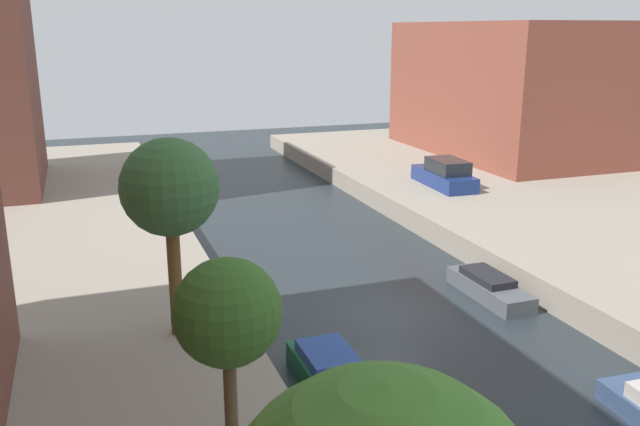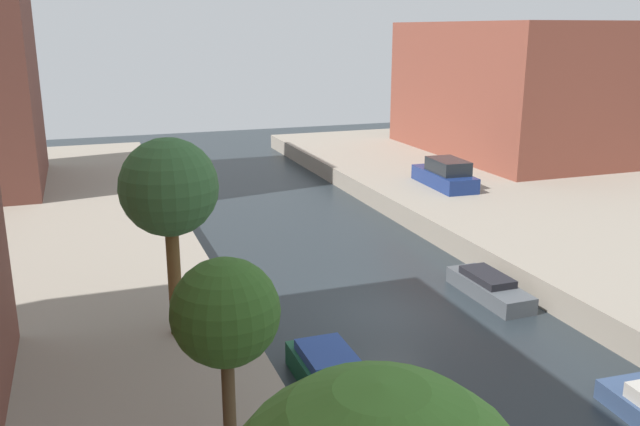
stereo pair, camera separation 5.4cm
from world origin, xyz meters
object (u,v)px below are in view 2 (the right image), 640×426
object	(u,v)px
low_block_right	(513,89)
moored_boat_left_2	(330,372)
moored_boat_right_3	(489,287)
street_tree_1	(225,315)
street_tree_2	(169,189)
parked_car	(445,175)

from	to	relation	value
low_block_right	moored_boat_left_2	xyz separation A→B (m)	(-21.41, -22.93, -4.82)
moored_boat_left_2	moored_boat_right_3	size ratio (longest dim) A/B	0.89
street_tree_1	moored_boat_left_2	bearing A→B (deg)	51.18
low_block_right	moored_boat_left_2	world-z (taller)	low_block_right
street_tree_1	moored_boat_left_2	size ratio (longest dim) A/B	1.33
street_tree_2	moored_boat_left_2	bearing A→B (deg)	-34.74
street_tree_2	moored_boat_left_2	xyz separation A→B (m)	(3.54, -2.45, -4.63)
low_block_right	parked_car	xyz separation A→B (m)	(-9.15, -7.48, -3.61)
street_tree_1	parked_car	size ratio (longest dim) A/B	0.96
low_block_right	moored_boat_right_3	xyz separation A→B (m)	(-14.08, -19.14, -4.87)
low_block_right	street_tree_2	size ratio (longest dim) A/B	2.95
street_tree_2	parked_car	bearing A→B (deg)	39.47
parked_car	street_tree_2	bearing A→B (deg)	-140.53
low_block_right	street_tree_2	world-z (taller)	low_block_right
low_block_right	moored_boat_right_3	distance (m)	24.26
parked_car	moored_boat_left_2	size ratio (longest dim) A/B	1.39
street_tree_1	low_block_right	bearing A→B (deg)	47.61
street_tree_2	moored_boat_right_3	world-z (taller)	street_tree_2
low_block_right	street_tree_1	world-z (taller)	low_block_right
low_block_right	moored_boat_right_3	world-z (taller)	low_block_right
parked_car	moored_boat_right_3	bearing A→B (deg)	-112.94
parked_car	low_block_right	bearing A→B (deg)	39.26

